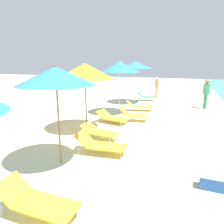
{
  "coord_description": "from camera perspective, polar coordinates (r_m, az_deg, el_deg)",
  "views": [
    {
      "loc": [
        3.07,
        1.23,
        2.79
      ],
      "look_at": [
        0.57,
        8.24,
        1.01
      ],
      "focal_mm": 33.56,
      "sensor_mm": 36.0,
      "label": 1
    }
  ],
  "objects": [
    {
      "name": "umbrella_farthest",
      "position": [
        14.63,
        6.39,
        12.57
      ],
      "size": [
        2.37,
        2.37,
        2.87
      ],
      "color": "silver",
      "rests_on": "ground"
    },
    {
      "name": "umbrella_fifth",
      "position": [
        11.42,
        2.17,
        12.2
      ],
      "size": [
        2.14,
        2.14,
        2.89
      ],
      "color": "silver",
      "rests_on": "ground"
    },
    {
      "name": "person_walking_mid",
      "position": [
        13.92,
        24.3,
        5.23
      ],
      "size": [
        0.38,
        0.42,
        1.78
      ],
      "rotation": [
        0.0,
        0.0,
        0.58
      ],
      "color": "#3F9972",
      "rests_on": "ground"
    },
    {
      "name": "lounger_farthest_shoreside",
      "position": [
        15.74,
        9.26,
        4.25
      ],
      "size": [
        1.34,
        0.68,
        0.59
      ],
      "rotation": [
        0.0,
        0.0,
        0.09
      ],
      "color": "#4CA572",
      "rests_on": "ground"
    },
    {
      "name": "lounger_second_shoreside",
      "position": [
        4.37,
        -20.08,
        -21.7
      ],
      "size": [
        1.55,
        0.63,
        0.64
      ],
      "rotation": [
        0.0,
        0.0,
        -0.02
      ],
      "color": "yellow",
      "rests_on": "ground"
    },
    {
      "name": "umbrella_fourth",
      "position": [
        8.61,
        -7.36,
        10.98
      ],
      "size": [
        2.36,
        2.36,
        2.81
      ],
      "color": "#4C4C51",
      "rests_on": "ground"
    },
    {
      "name": "lounger_fourth_shoreside",
      "position": [
        9.84,
        0.0,
        -1.48
      ],
      "size": [
        1.59,
        1.01,
        0.52
      ],
      "rotation": [
        0.0,
        0.0,
        -0.23
      ],
      "color": "yellow",
      "rests_on": "ground"
    },
    {
      "name": "person_walking_near",
      "position": [
        17.27,
        12.05,
        7.14
      ],
      "size": [
        0.3,
        0.4,
        1.63
      ],
      "rotation": [
        0.0,
        0.0,
        0.25
      ],
      "color": "orange",
      "rests_on": "ground"
    },
    {
      "name": "cooler_box",
      "position": [
        5.44,
        25.53,
        -16.75
      ],
      "size": [
        0.53,
        0.31,
        0.34
      ],
      "color": "#2659B2",
      "rests_on": "ground"
    },
    {
      "name": "lounger_fourth_inland",
      "position": [
        7.7,
        -3.51,
        -5.36
      ],
      "size": [
        1.43,
        0.82,
        0.54
      ],
      "rotation": [
        0.0,
        0.0,
        -0.15
      ],
      "color": "yellow",
      "rests_on": "ground"
    },
    {
      "name": "umbrella_third",
      "position": [
        5.66,
        -15.05,
        9.44
      ],
      "size": [
        2.07,
        2.07,
        2.74
      ],
      "color": "olive",
      "rests_on": "ground"
    },
    {
      "name": "lounger_fifth_inland",
      "position": [
        10.2,
        5.71,
        -0.56
      ],
      "size": [
        1.4,
        0.69,
        0.68
      ],
      "rotation": [
        0.0,
        0.0,
        0.08
      ],
      "color": "yellow",
      "rests_on": "ground"
    },
    {
      "name": "lounger_fifth_shoreside",
      "position": [
        12.39,
        7.37,
        1.66
      ],
      "size": [
        1.61,
        0.93,
        0.57
      ],
      "rotation": [
        0.0,
        0.0,
        0.25
      ],
      "color": "yellow",
      "rests_on": "ground"
    },
    {
      "name": "lounger_third_shoreside",
      "position": [
        6.6,
        -3.24,
        -8.74
      ],
      "size": [
        1.61,
        0.78,
        0.63
      ],
      "rotation": [
        0.0,
        0.0,
        0.08
      ],
      "color": "yellow",
      "rests_on": "ground"
    }
  ]
}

